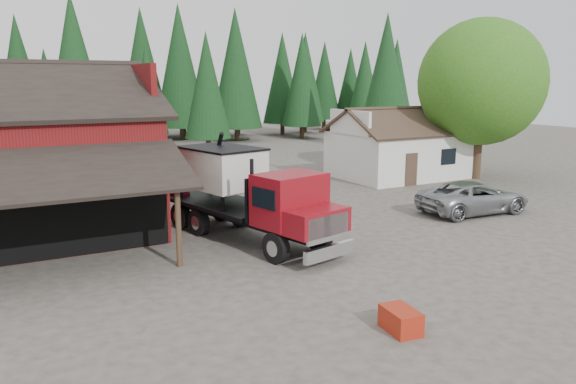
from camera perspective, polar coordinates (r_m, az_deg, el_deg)
ground at (r=20.51m, az=6.12°, el=-6.74°), size 120.00×120.00×0.00m
farmhouse at (r=38.04m, az=11.19°, el=4.04°), size 8.60×6.42×4.65m
deciduous_tree at (r=38.33m, az=19.08°, el=10.06°), size 8.00×8.00×10.20m
conifer_backdrop at (r=59.39m, az=-17.63°, el=4.65°), size 76.00×16.00×16.00m
near_pine_b at (r=49.10m, az=-8.24°, el=10.67°), size 3.96×3.96×10.40m
near_pine_c at (r=53.52m, az=9.94°, el=11.73°), size 4.84×4.84×12.40m
near_pine_d at (r=50.51m, az=-20.87°, el=11.78°), size 5.28×5.28×13.40m
feed_truck at (r=22.37m, az=-4.32°, el=0.00°), size 4.56×9.60×4.19m
silver_car at (r=28.54m, az=18.33°, el=-0.51°), size 5.73×2.96×1.54m
equip_box at (r=14.99m, az=11.37°, el=-12.65°), size 0.83×1.18×0.60m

